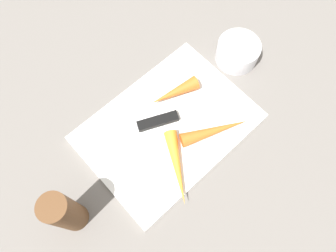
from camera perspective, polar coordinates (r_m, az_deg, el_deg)
The scene contains 8 objects.
ground_plane at distance 0.71m, azimuth -0.00°, elevation -0.36°, with size 1.40×1.40×0.00m, color slate.
cutting_board at distance 0.70m, azimuth -0.00°, elevation -0.18°, with size 0.36×0.26×0.01m, color white.
knife at distance 0.70m, azimuth -2.85°, elevation 0.53°, with size 0.19×0.10×0.01m.
carrot_medium at distance 0.68m, azimuth 8.22°, elevation -0.81°, with size 0.03×0.03×0.15m, color orange.
carrot_longest at distance 0.66m, azimuth 1.64°, elevation -7.25°, with size 0.03×0.03×0.15m, color orange.
carrot_shortest at distance 0.71m, azimuth 1.08°, elevation 5.90°, with size 0.03×0.03×0.11m, color orange.
small_bowl at distance 0.79m, azimuth 12.18°, elevation 12.65°, with size 0.10×0.10×0.05m, color silver.
pepper_grinder at distance 0.62m, azimuth -17.69°, elevation -14.39°, with size 0.05×0.05×0.15m, color brown.
Camera 1 is at (-0.18, -0.19, 0.66)m, focal length 34.57 mm.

